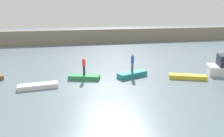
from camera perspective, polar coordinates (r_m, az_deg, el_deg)
name	(u,v)px	position (r m, az deg, el deg)	size (l,w,h in m)	color
ground_plane	(92,85)	(20.30, -4.96, -4.06)	(120.00, 120.00, 0.00)	slate
embankment_wall	(76,37)	(43.88, -9.13, 7.93)	(80.00, 1.20, 2.59)	gray
rowboat_white	(38,86)	(20.28, -18.13, -4.24)	(3.29, 0.94, 0.38)	white
rowboat_green	(84,77)	(21.80, -7.01, -2.18)	(2.94, 1.05, 0.42)	#2D7F47
rowboat_teal	(132,74)	(22.47, 5.10, -1.51)	(3.04, 1.02, 0.49)	teal
rowboat_yellow	(188,77)	(23.01, 18.52, -1.98)	(3.49, 0.92, 0.39)	gold
person_red_shirt	(84,65)	(21.48, -7.11, 0.86)	(0.32, 0.32, 1.75)	#232838
person_blue_shirt	(132,62)	(22.14, 5.18, 1.68)	(0.32, 0.32, 1.85)	#4C4C56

